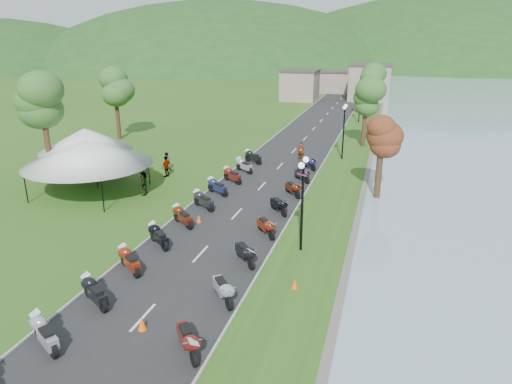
% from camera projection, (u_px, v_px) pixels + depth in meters
% --- Properties ---
extents(road, '(7.00, 120.00, 0.02)m').
position_uv_depth(road, '(294.00, 151.00, 45.94)').
color(road, '#28282A').
rests_on(road, ground).
extents(hills_backdrop, '(360.00, 120.00, 76.00)m').
position_uv_depth(hills_backdrop, '(373.00, 63.00, 191.12)').
color(hills_backdrop, '#285621').
rests_on(hills_backdrop, ground).
extents(far_building, '(18.00, 16.00, 5.00)m').
position_uv_depth(far_building, '(333.00, 83.00, 86.50)').
color(far_building, gray).
rests_on(far_building, ground).
extents(moto_row_left, '(2.60, 38.39, 1.10)m').
position_uv_depth(moto_row_left, '(160.00, 237.00, 24.92)').
color(moto_row_left, '#331411').
rests_on(moto_row_left, ground).
extents(moto_row_right, '(2.60, 34.93, 1.10)m').
position_uv_depth(moto_row_right, '(256.00, 239.00, 24.72)').
color(moto_row_right, '#331411').
rests_on(moto_row_right, ground).
extents(vendor_tent_main, '(6.07, 6.07, 4.00)m').
position_uv_depth(vendor_tent_main, '(89.00, 167.00, 32.90)').
color(vendor_tent_main, white).
rests_on(vendor_tent_main, ground).
extents(vendor_tent_side, '(4.89, 4.89, 4.00)m').
position_uv_depth(vendor_tent_side, '(87.00, 153.00, 36.93)').
color(vendor_tent_side, white).
rests_on(vendor_tent_side, ground).
extents(tree_park_left, '(3.73, 3.73, 10.36)m').
position_uv_depth(tree_park_left, '(44.00, 117.00, 34.24)').
color(tree_park_left, '#3F742D').
rests_on(tree_park_left, ground).
extents(tree_lakeside, '(2.45, 2.45, 6.80)m').
position_uv_depth(tree_lakeside, '(381.00, 151.00, 31.62)').
color(tree_lakeside, '#3F742D').
rests_on(tree_lakeside, ground).
extents(pedestrian_a, '(0.67, 0.72, 1.60)m').
position_uv_depth(pedestrian_a, '(146.00, 174.00, 38.29)').
color(pedestrian_a, slate).
rests_on(pedestrian_a, ground).
extents(pedestrian_b, '(0.87, 0.68, 1.58)m').
position_uv_depth(pedestrian_b, '(167.00, 170.00, 39.28)').
color(pedestrian_b, slate).
rests_on(pedestrian_b, ground).
extents(pedestrian_c, '(1.11, 1.21, 1.81)m').
position_uv_depth(pedestrian_c, '(99.00, 176.00, 37.63)').
color(pedestrian_c, slate).
rests_on(pedestrian_c, ground).
extents(traffic_cone_near, '(0.37, 0.37, 0.57)m').
position_uv_depth(traffic_cone_near, '(142.00, 324.00, 17.86)').
color(traffic_cone_near, '#F2590C').
rests_on(traffic_cone_near, ground).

